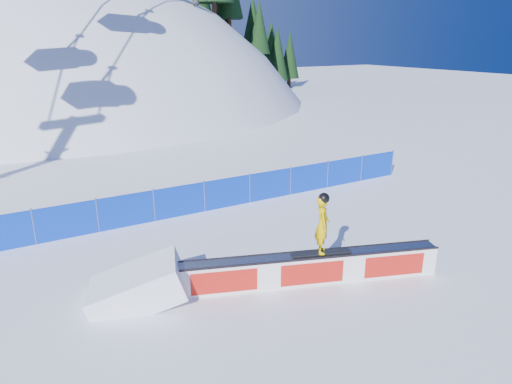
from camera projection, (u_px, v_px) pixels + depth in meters
ground at (236, 264)px, 13.58m from camera, size 160.00×160.00×0.00m
snow_hill at (73, 256)px, 53.78m from camera, size 64.00×64.00×64.00m
safety_fence at (180, 201)px, 17.08m from camera, size 22.05×0.05×1.30m
rail_box at (310, 269)px, 12.42m from camera, size 7.07×2.88×0.88m
snow_ramp at (139, 300)px, 11.74m from camera, size 2.85×2.28×1.55m
snowboarder at (323, 224)px, 12.06m from camera, size 1.65×0.82×1.72m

